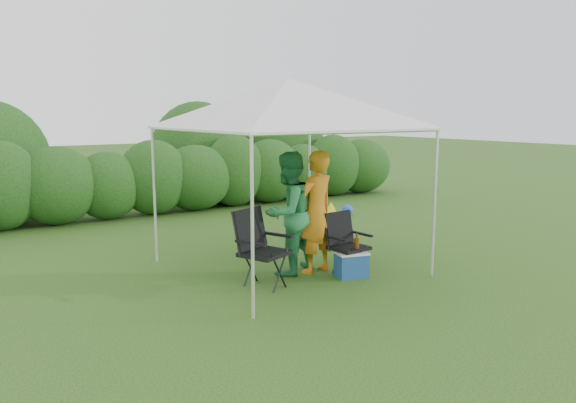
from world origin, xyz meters
TOP-DOWN VIEW (x-y plane):
  - ground at (0.00, 0.00)m, footprint 70.00×70.00m
  - hedge at (0.10, 6.00)m, footprint 14.29×1.53m
  - canopy at (0.00, 0.50)m, footprint 3.10×3.10m
  - chair_right at (0.55, -0.17)m, footprint 0.59×0.54m
  - chair_left at (-0.80, 0.03)m, footprint 0.79×0.76m
  - man at (0.23, 0.11)m, footprint 0.73×0.55m
  - woman at (-0.13, 0.30)m, footprint 1.02×0.88m
  - cooler at (0.50, -0.38)m, footprint 0.51×0.43m
  - bottle at (0.56, -0.42)m, footprint 0.07×0.07m
  - lawn_toy at (3.37, 3.53)m, footprint 0.62×0.52m

SIDE VIEW (x-z plane):
  - ground at x=0.00m, z-range 0.00..0.00m
  - lawn_toy at x=3.37m, z-range -0.01..0.30m
  - cooler at x=0.50m, z-range 0.00..0.37m
  - bottle at x=0.56m, z-range 0.37..0.64m
  - chair_right at x=0.55m, z-range 0.06..0.96m
  - chair_left at x=-0.80m, z-range 0.07..1.13m
  - hedge at x=0.10m, z-range -0.08..1.72m
  - woman at x=-0.13m, z-range 0.00..1.79m
  - man at x=0.23m, z-range 0.00..1.80m
  - canopy at x=0.00m, z-range 1.05..3.88m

